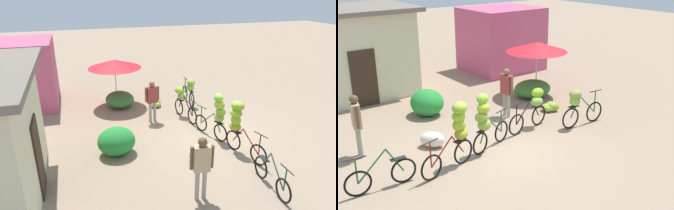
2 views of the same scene
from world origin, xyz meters
The scene contains 14 objects.
ground_plane centered at (0.00, 0.00, 0.00)m, with size 60.00×60.00×0.00m, color gray.
shop_pink centered at (5.30, 6.78, 1.41)m, with size 3.20×2.80×2.82m, color #C24F75.
hedge_bush_front_left centered at (-0.22, 3.57, 0.44)m, with size 1.07×1.17×0.87m, color #238733.
hedge_bush_front_right centered at (3.75, 2.82, 0.32)m, with size 1.44×1.22×0.64m, color #377430.
market_umbrella centered at (4.01, 2.91, 1.85)m, with size 2.27×2.27×2.03m.
bicycle_leftmost centered at (-3.20, 0.03, 0.35)m, with size 1.66×0.17×0.97m.
bicycle_near_pile centered at (-1.26, -0.07, 1.00)m, with size 1.67×0.62×1.68m.
bicycle_center_loaded centered at (-0.26, 0.16, 0.95)m, with size 1.54×0.61×1.67m.
bicycle_by_shop centered at (1.86, 0.62, 0.73)m, with size 1.68×0.44×1.21m.
bicycle_rightmost centered at (3.00, -0.14, 0.73)m, with size 1.66×0.37×1.21m.
banana_pile_on_ground centered at (3.28, 1.33, 0.15)m, with size 0.72×0.65×0.32m.
produce_sack centered at (-1.25, 1.29, 0.22)m, with size 0.70×0.44×0.44m, color silver.
person_vendor centered at (-3.02, 1.94, 1.05)m, with size 0.26×0.57×1.71m.
person_bystander centered at (1.79, 1.87, 0.99)m, with size 0.24×0.58×1.62m.
Camera 1 is at (-8.59, 4.56, 4.94)m, focal length 32.18 mm.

